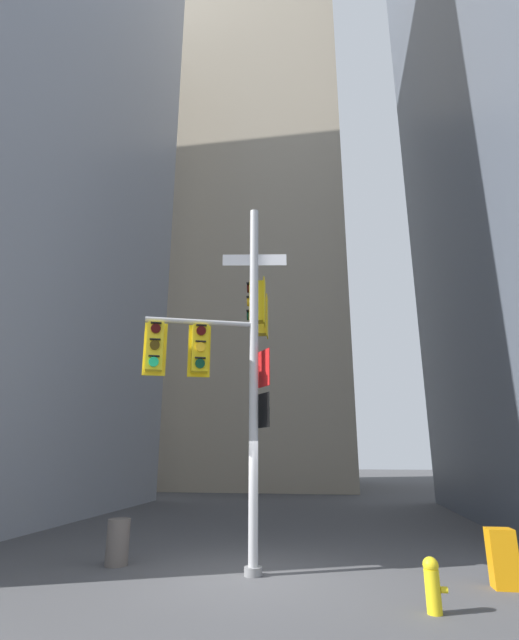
{
  "coord_description": "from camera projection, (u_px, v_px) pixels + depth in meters",
  "views": [
    {
      "loc": [
        1.67,
        -9.71,
        2.27
      ],
      "look_at": [
        0.12,
        0.06,
        5.11
      ],
      "focal_mm": 25.96,
      "sensor_mm": 36.0,
      "label": 1
    }
  ],
  "objects": [
    {
      "name": "ground",
      "position": [
        253.0,
        576.0,
        8.84
      ],
      "size": [
        120.0,
        120.0,
        0.0
      ],
      "primitive_type": "plane",
      "color": "#474749"
    },
    {
      "name": "building_mid_block",
      "position": [
        260.0,
        233.0,
        38.76
      ],
      "size": [
        13.5,
        13.5,
        39.98
      ],
      "primitive_type": "cube",
      "color": "tan",
      "rests_on": "ground"
    },
    {
      "name": "signal_pole_assembly",
      "position": [
        234.0,
        344.0,
        10.46
      ],
      "size": [
        2.97,
        3.28,
        7.79
      ],
      "color": "#B2B2B5",
      "rests_on": "ground"
    },
    {
      "name": "fire_hydrant",
      "position": [
        432.0,
        584.0,
        6.86
      ],
      "size": [
        0.33,
        0.23,
        0.77
      ],
      "color": "yellow",
      "rests_on": "ground"
    },
    {
      "name": "newspaper_box",
      "position": [
        503.0,
        558.0,
        8.12
      ],
      "size": [
        0.45,
        0.36,
        0.97
      ],
      "color": "orange",
      "rests_on": "ground"
    },
    {
      "name": "trash_bin",
      "position": [
        118.0,
        542.0,
        9.77
      ],
      "size": [
        0.47,
        0.47,
        0.91
      ],
      "primitive_type": "cylinder",
      "color": "#59514C",
      "rests_on": "ground"
    }
  ]
}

